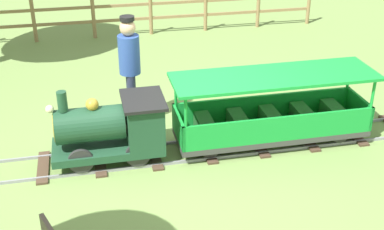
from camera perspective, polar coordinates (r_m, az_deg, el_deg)
ground_plane at (r=6.85m, az=-0.84°, el=-4.19°), size 60.00×60.00×0.00m
track at (r=6.90m, az=1.63°, el=-3.79°), size 0.75×6.40×0.04m
locomotive at (r=6.52m, az=-8.66°, el=-1.39°), size 0.71×1.45×0.99m
passenger_car at (r=6.95m, az=8.89°, el=-0.08°), size 0.81×2.70×0.97m
conductor_person at (r=7.24m, az=-6.97°, el=5.81°), size 0.30×0.30×1.62m
fence_section at (r=11.40m, az=-4.63°, el=11.31°), size 0.08×7.48×0.90m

